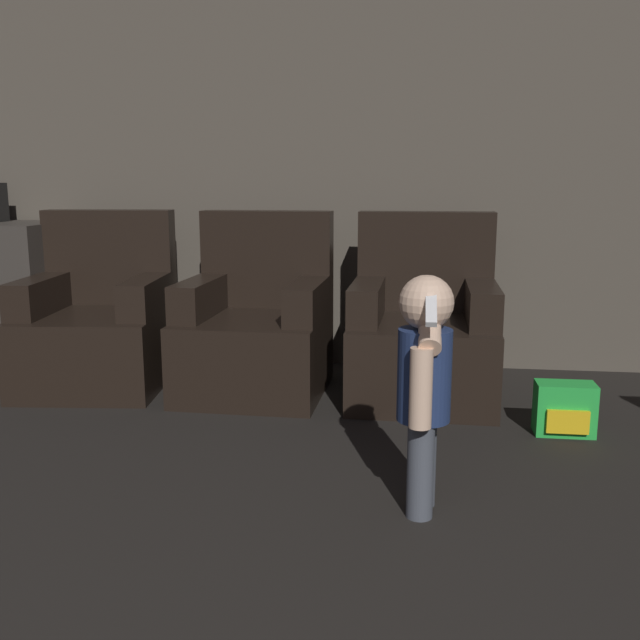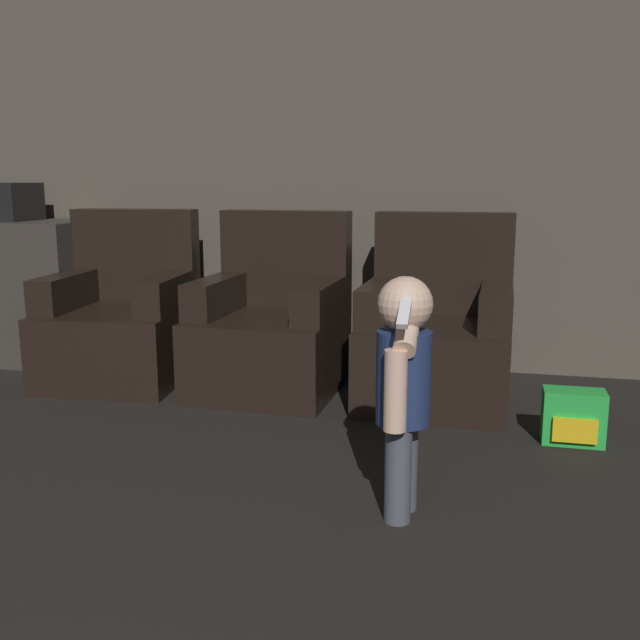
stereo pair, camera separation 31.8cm
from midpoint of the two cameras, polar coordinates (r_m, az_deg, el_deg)
The scene contains 6 objects.
wall_back at distance 4.52m, azimuth 5.70°, elevation 12.71°, with size 8.40×0.05×2.60m.
armchair_left at distance 4.35m, azimuth -13.56°, elevation -0.17°, with size 0.84×0.89×1.00m.
armchair_middle at distance 4.03m, azimuth -1.60°, elevation -0.77°, with size 0.79×0.84×1.00m.
armchair_right at distance 3.90m, azimuth 11.66°, elevation -1.39°, with size 0.79×0.84×1.00m.
person_toddler at distance 2.47m, azimuth 10.36°, elevation -4.64°, with size 0.19×0.33×0.85m.
toy_backpack at distance 3.48m, azimuth 22.13°, elevation -7.27°, with size 0.27×0.17×0.25m.
Camera 2 is at (0.75, 0.05, 1.17)m, focal length 40.00 mm.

